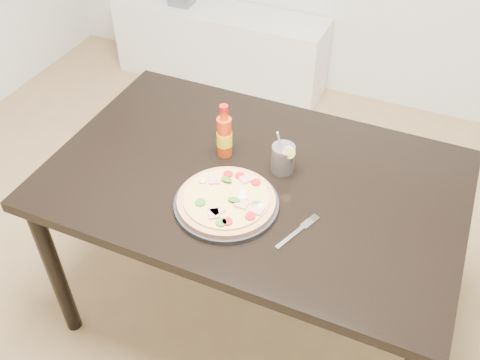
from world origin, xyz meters
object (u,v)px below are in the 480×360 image
at_px(media_console, 220,46).
at_px(hot_sauce_bottle, 224,136).
at_px(pizza, 227,200).
at_px(cola_cup, 283,159).
at_px(dining_table, 254,193).
at_px(plate, 226,204).
at_px(fork, 299,230).

bearing_deg(media_console, hot_sauce_bottle, -63.70).
xyz_separation_m(pizza, cola_cup, (0.10, 0.23, 0.02)).
relative_size(dining_table, plate, 4.16).
bearing_deg(cola_cup, pizza, -113.48).
bearing_deg(fork, plate, -161.05).
xyz_separation_m(dining_table, cola_cup, (0.08, 0.07, 0.13)).
height_order(hot_sauce_bottle, media_console, hot_sauce_bottle).
bearing_deg(hot_sauce_bottle, fork, -34.26).
xyz_separation_m(hot_sauce_bottle, fork, (0.36, -0.25, -0.08)).
bearing_deg(media_console, pizza, -63.68).
relative_size(dining_table, cola_cup, 8.08).
distance_m(hot_sauce_bottle, cola_cup, 0.22).
height_order(hot_sauce_bottle, cola_cup, hot_sauce_bottle).
relative_size(cola_cup, media_console, 0.12).
relative_size(fork, media_console, 0.13).
relative_size(hot_sauce_bottle, media_console, 0.15).
distance_m(pizza, cola_cup, 0.26).
xyz_separation_m(dining_table, pizza, (-0.02, -0.17, 0.11)).
bearing_deg(plate, media_console, 116.26).
bearing_deg(fork, dining_table, 162.65).
xyz_separation_m(dining_table, hot_sauce_bottle, (-0.14, 0.07, 0.16)).
relative_size(pizza, media_console, 0.22).
relative_size(dining_table, fork, 7.74).
bearing_deg(fork, media_console, 143.91).
bearing_deg(plate, pizza, 12.90).
bearing_deg(dining_table, media_console, 119.29).
xyz_separation_m(dining_table, plate, (-0.03, -0.17, 0.09)).
distance_m(dining_table, fork, 0.30).
bearing_deg(pizza, dining_table, 81.74).
xyz_separation_m(hot_sauce_bottle, media_console, (-0.77, 1.55, -0.58)).
bearing_deg(pizza, hot_sauce_bottle, 116.42).
xyz_separation_m(plate, hot_sauce_bottle, (-0.11, 0.23, 0.07)).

